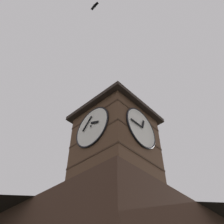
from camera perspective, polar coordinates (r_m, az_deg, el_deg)
clock_tower at (r=14.51m, az=0.86°, el=-8.48°), size 4.55×4.55×8.34m
flying_bird_high at (r=16.32m, az=-4.07°, el=23.61°), size 0.21×0.62×0.12m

